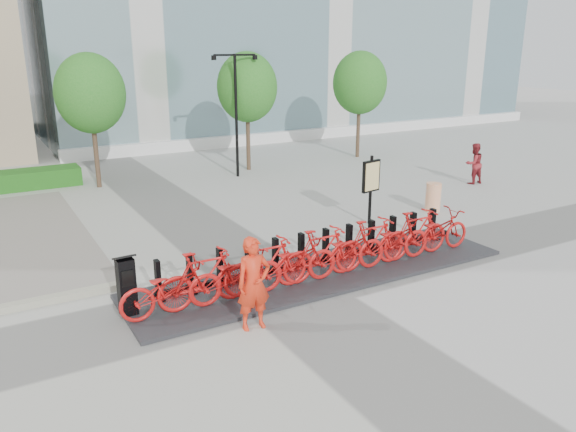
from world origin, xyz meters
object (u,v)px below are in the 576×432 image
worker_red (254,284)px  construction_barrel (433,197)px  bike_0 (171,288)px  kiosk (127,285)px  map_sign (371,179)px  pedestrian (474,164)px

worker_red → construction_barrel: 9.78m
bike_0 → kiosk: size_ratio=1.62×
kiosk → construction_barrel: size_ratio=1.36×
kiosk → map_sign: bearing=15.0°
bike_0 → construction_barrel: (10.03, 3.05, -0.16)m
bike_0 → pedestrian: bearing=-70.0°
worker_red → pedestrian: (12.98, 6.42, -0.12)m
bike_0 → map_sign: 8.01m
kiosk → construction_barrel: (10.80, 2.63, -0.23)m
pedestrian → map_sign: size_ratio=0.76×
construction_barrel → pedestrian: bearing=27.0°
bike_0 → pedestrian: size_ratio=1.31×
kiosk → worker_red: worker_red is taller
bike_0 → pedestrian: (14.22, 5.19, 0.17)m
construction_barrel → bike_0: bearing=-163.1°
kiosk → map_sign: size_ratio=0.61×
kiosk → pedestrian: pedestrian is taller
kiosk → pedestrian: 15.74m
bike_0 → pedestrian: 15.14m
construction_barrel → map_sign: size_ratio=0.45×
kiosk → pedestrian: (15.00, 4.76, 0.10)m
pedestrian → construction_barrel: (-4.20, -2.14, -0.33)m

